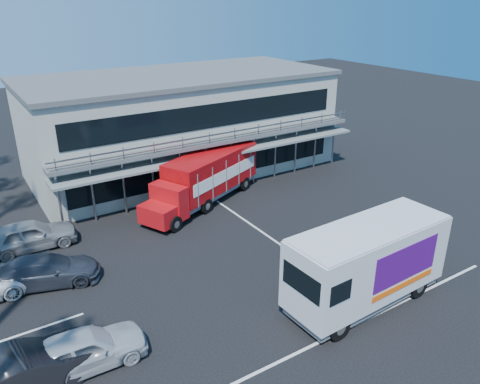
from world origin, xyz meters
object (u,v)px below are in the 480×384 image
parked_car_a (84,350)px  parked_car_b (22,374)px  red_truck (206,177)px  white_van (367,263)px

parked_car_a → parked_car_b: bearing=95.6°
red_truck → parked_car_b: 16.83m
red_truck → parked_car_b: red_truck is taller
white_van → parked_car_b: (-13.58, 2.50, -1.11)m
parked_car_a → parked_car_b: size_ratio=0.87×
parked_car_b → white_van: bearing=-109.8°
red_truck → parked_car_a: size_ratio=2.12×
red_truck → parked_car_b: size_ratio=1.85×
white_van → parked_car_b: white_van is taller
parked_car_a → parked_car_b: parked_car_b is taller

